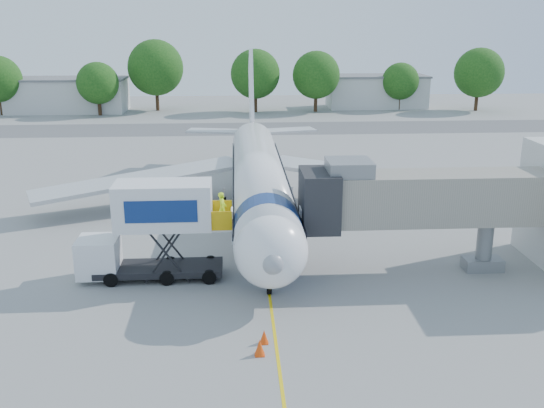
{
  "coord_description": "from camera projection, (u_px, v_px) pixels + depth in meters",
  "views": [
    {
      "loc": [
        -1.66,
        -38.69,
        13.79
      ],
      "look_at": [
        0.5,
        -3.69,
        3.2
      ],
      "focal_mm": 40.0,
      "sensor_mm": 36.0,
      "label": 1
    }
  ],
  "objects": [
    {
      "name": "tree_g",
      "position": [
        479.0,
        73.0,
        95.86
      ],
      "size": [
        7.76,
        7.76,
        9.9
      ],
      "color": "#382314",
      "rests_on": "ground"
    },
    {
      "name": "catering_hiloader",
      "position": [
        153.0,
        231.0,
        33.19
      ],
      "size": [
        8.5,
        2.44,
        5.5
      ],
      "color": "black",
      "rests_on": "ground"
    },
    {
      "name": "outbuilding_left",
      "position": [
        68.0,
        95.0,
        95.95
      ],
      "size": [
        18.4,
        8.4,
        5.3
      ],
      "color": "beige",
      "rests_on": "ground"
    },
    {
      "name": "jet_bridge",
      "position": [
        410.0,
        199.0,
        33.58
      ],
      "size": [
        13.9,
        3.2,
        6.6
      ],
      "color": "gray",
      "rests_on": "ground"
    },
    {
      "name": "tree_d",
      "position": [
        255.0,
        74.0,
        94.32
      ],
      "size": [
        7.68,
        7.68,
        9.79
      ],
      "color": "#382314",
      "rests_on": "ground"
    },
    {
      "name": "ground_tug",
      "position": [
        201.0,
        353.0,
        24.69
      ],
      "size": [
        4.35,
        3.27,
        1.55
      ],
      "rotation": [
        0.0,
        0.0,
        0.37
      ],
      "color": "silver",
      "rests_on": "ground"
    },
    {
      "name": "ground",
      "position": [
        261.0,
        234.0,
        41.05
      ],
      "size": [
        160.0,
        160.0,
        0.0
      ],
      "primitive_type": "plane",
      "color": "gray",
      "rests_on": "ground"
    },
    {
      "name": "taxiway_strip",
      "position": [
        247.0,
        129.0,
        81.18
      ],
      "size": [
        120.0,
        10.0,
        0.01
      ],
      "primitive_type": "cube",
      "color": "#59595B",
      "rests_on": "ground"
    },
    {
      "name": "tree_b",
      "position": [
        98.0,
        83.0,
        91.32
      ],
      "size": [
        6.29,
        6.29,
        8.03
      ],
      "color": "#382314",
      "rests_on": "ground"
    },
    {
      "name": "safety_cone_b",
      "position": [
        260.0,
        348.0,
        26.0
      ],
      "size": [
        0.46,
        0.46,
        0.73
      ],
      "color": "#E5430C",
      "rests_on": "ground"
    },
    {
      "name": "tree_e",
      "position": [
        316.0,
        75.0,
        94.81
      ],
      "size": [
        7.43,
        7.43,
        9.47
      ],
      "color": "#382314",
      "rests_on": "ground"
    },
    {
      "name": "aircraft",
      "position": [
        258.0,
        177.0,
        44.14
      ],
      "size": [
        34.17,
        37.73,
        11.35
      ],
      "color": "white",
      "rests_on": "ground"
    },
    {
      "name": "guidance_line",
      "position": [
        261.0,
        233.0,
        41.05
      ],
      "size": [
        0.15,
        70.0,
        0.01
      ],
      "primitive_type": "cube",
      "color": "yellow",
      "rests_on": "ground"
    },
    {
      "name": "tree_c",
      "position": [
        156.0,
        68.0,
        95.73
      ],
      "size": [
        8.76,
        8.76,
        11.17
      ],
      "color": "#382314",
      "rests_on": "ground"
    },
    {
      "name": "outbuilding_right",
      "position": [
        376.0,
        91.0,
        100.82
      ],
      "size": [
        16.4,
        7.4,
        5.3
      ],
      "color": "beige",
      "rests_on": "ground"
    },
    {
      "name": "safety_cone_a",
      "position": [
        264.0,
        337.0,
        26.98
      ],
      "size": [
        0.41,
        0.41,
        0.65
      ],
      "color": "#E5430C",
      "rests_on": "ground"
    },
    {
      "name": "tree_f",
      "position": [
        400.0,
        81.0,
        97.36
      ],
      "size": [
        5.91,
        5.91,
        7.53
      ],
      "color": "#382314",
      "rests_on": "ground"
    }
  ]
}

